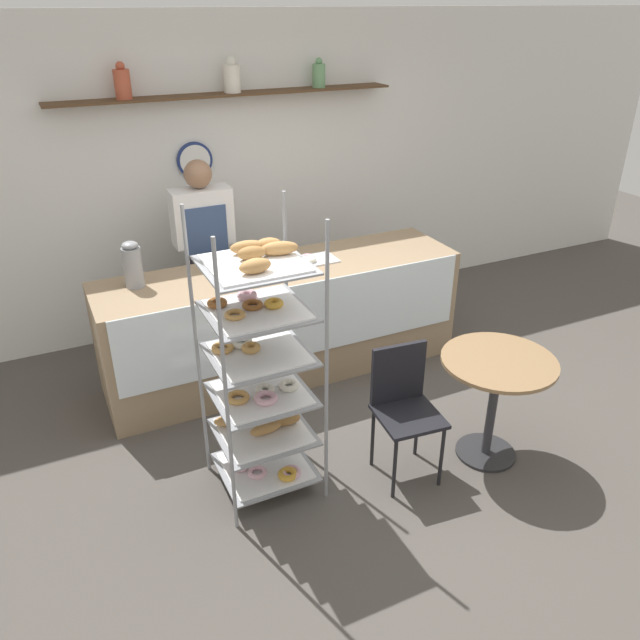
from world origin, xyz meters
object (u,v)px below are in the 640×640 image
object	(u,v)px
cafe_table	(496,384)
donut_tray_counter	(300,260)
person_worker	(205,252)
coffee_carafe	(133,265)
pastry_rack	(260,370)
cafe_chair	(403,399)

from	to	relation	value
cafe_table	donut_tray_counter	world-z (taller)	donut_tray_counter
person_worker	cafe_table	xyz separation A→B (m)	(1.24, -2.21, -0.34)
coffee_carafe	person_worker	bearing A→B (deg)	37.64
pastry_rack	cafe_chair	distance (m)	0.93
coffee_carafe	donut_tray_counter	world-z (taller)	coffee_carafe
pastry_rack	cafe_table	world-z (taller)	pastry_rack
cafe_table	pastry_rack	bearing A→B (deg)	164.86
donut_tray_counter	cafe_chair	bearing A→B (deg)	-88.05
pastry_rack	cafe_chair	size ratio (longest dim) A/B	2.05
person_worker	cafe_chair	world-z (taller)	person_worker
person_worker	coffee_carafe	world-z (taller)	person_worker
person_worker	cafe_table	distance (m)	2.56
cafe_table	coffee_carafe	distance (m)	2.61
person_worker	cafe_chair	xyz separation A→B (m)	(0.64, -2.07, -0.36)
cafe_table	coffee_carafe	xyz separation A→B (m)	(-1.90, 1.71, 0.53)
cafe_chair	coffee_carafe	bearing A→B (deg)	135.27
cafe_chair	donut_tray_counter	size ratio (longest dim) A/B	1.73
donut_tray_counter	person_worker	bearing A→B (deg)	134.23
pastry_rack	cafe_chair	xyz separation A→B (m)	(0.84, -0.25, -0.30)
pastry_rack	cafe_table	bearing A→B (deg)	-15.14
person_worker	donut_tray_counter	size ratio (longest dim) A/B	3.27
person_worker	cafe_table	world-z (taller)	person_worker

